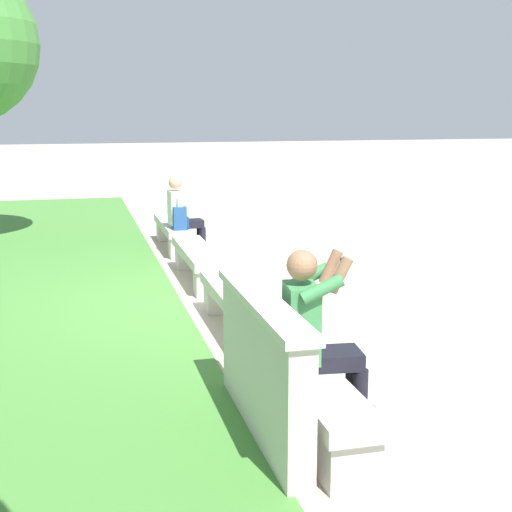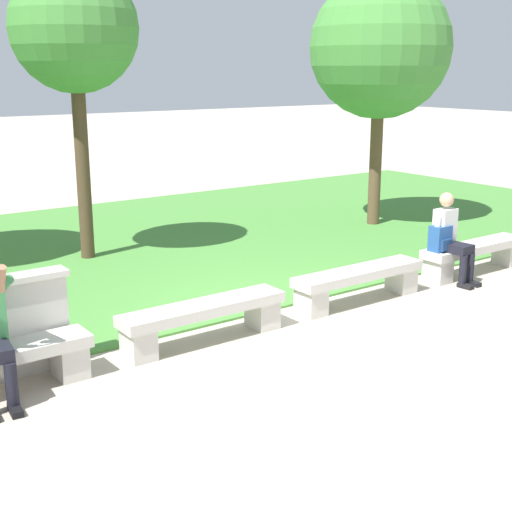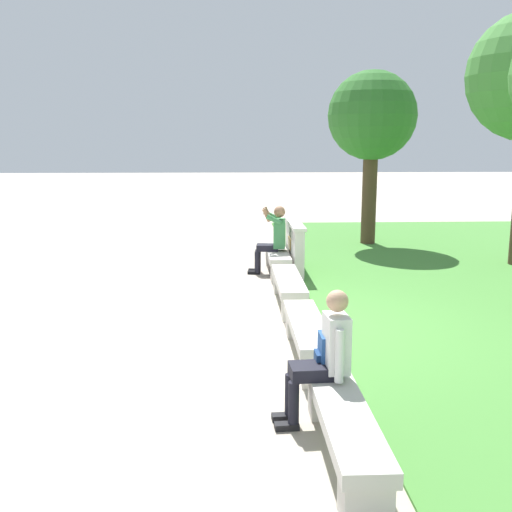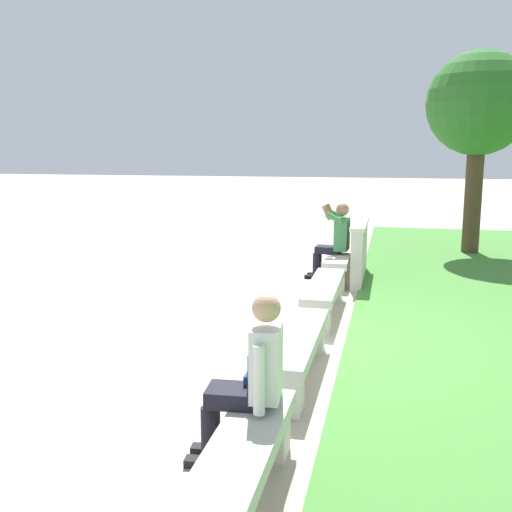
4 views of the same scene
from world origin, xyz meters
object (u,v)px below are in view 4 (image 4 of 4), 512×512
bench_near (324,293)px  person_photographer (335,237)px  bench_mid (297,349)px  bench_far (237,474)px  tree_right_background (479,106)px  person_distant (251,375)px  backpack (264,375)px  bench_main (339,262)px

bench_near → person_photographer: person_photographer is taller
bench_near → bench_mid: (2.34, 0.00, 0.00)m
bench_far → tree_right_background: (-10.18, 2.52, 2.79)m
bench_far → person_distant: bearing=-174.2°
person_photographer → bench_near: bearing=1.9°
backpack → tree_right_background: 10.03m
bench_near → person_photographer: bearing=-178.1°
bench_near → tree_right_background: bearing=155.4°
bench_far → person_photographer: (-6.97, -0.08, 0.44)m
bench_near → bench_far: (4.67, 0.00, 0.00)m
bench_main → person_photographer: size_ratio=1.48×
bench_near → bench_far: 4.67m
bench_main → tree_right_background: (-3.17, 2.52, 2.79)m
bench_near → backpack: 3.91m
bench_far → tree_right_background: tree_right_background is taller
bench_far → backpack: (-0.78, -0.00, 0.33)m
bench_mid → backpack: bearing=-0.0°
bench_mid → bench_far: bearing=0.0°
bench_mid → person_distant: bearing=-2.2°
bench_main → tree_right_background: size_ratio=0.46×
bench_main → bench_far: same height
person_photographer → backpack: person_photographer is taller
backpack → tree_right_background: size_ratio=0.10×
bench_main → person_photographer: 0.44m
bench_near → bench_far: size_ratio=1.00×
bench_main → backpack: size_ratio=4.57×
bench_mid → backpack: 1.59m
bench_far → person_distant: person_distant is taller
bench_far → bench_main: bearing=180.0°
tree_right_background → bench_main: bearing=-38.6°
bench_near → person_photographer: 2.33m
bench_near → person_distant: bearing=-0.9°
person_photographer → tree_right_background: bearing=141.0°
bench_mid → person_photographer: 4.65m
bench_main → bench_near: same height
bench_near → bench_mid: 2.34m
bench_mid → person_distant: (1.69, -0.07, 0.37)m
tree_right_background → bench_near: bearing=-24.6°
bench_mid → backpack: (1.55, -0.00, 0.33)m
bench_main → backpack: (6.23, -0.00, 0.33)m
bench_far → person_photographer: 6.98m
bench_main → person_distant: bearing=-0.6°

